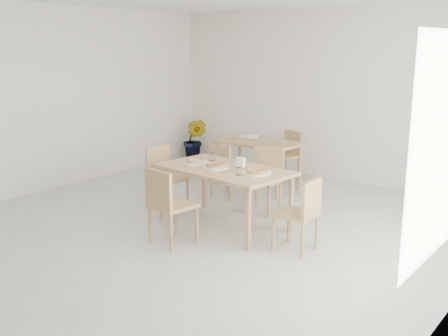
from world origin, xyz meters
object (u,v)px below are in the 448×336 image
Objects in this scene: chair_back_s at (225,167)px; chair_back_n at (288,151)px; tumbler_b at (212,156)px; plate_empty at (249,136)px; chair_west at (164,173)px; chair_south at (167,201)px; potted_plant at (195,140)px; chair_north at (265,174)px; pizza_pepperoni at (216,165)px; pizza_mushroom at (195,161)px; napkin_holder at (241,163)px; second_table at (257,147)px; main_table at (224,174)px; plate_pepperoni at (216,167)px; chair_east at (302,210)px; plate_margherita at (257,173)px; pizza_margherita at (257,171)px; plate_mushroom at (195,162)px; tumbler_a at (239,171)px.

chair_back_n is at bearing -91.79° from chair_back_s.
tumbler_b reaches higher than plate_empty.
chair_south is at bearing -133.40° from chair_west.
potted_plant is (-2.43, 2.42, -0.39)m from tumbler_b.
chair_north is 1.07× the size of chair_back_n.
pizza_mushroom is at bearing 175.94° from pizza_pepperoni.
chair_back_n is at bearing 101.98° from pizza_pepperoni.
napkin_holder is 2.26m from plate_empty.
chair_west is at bearing -91.81° from plate_empty.
napkin_holder is 0.10× the size of second_table.
pizza_mushroom is at bearing -79.29° from second_table.
pizza_mushroom is (-0.45, -0.01, 0.11)m from main_table.
chair_back_n is (-0.55, 2.59, -0.29)m from plate_pepperoni.
main_table is 0.24m from napkin_holder.
chair_north is 1.05m from pizza_mushroom.
chair_west reaches higher than plate_pepperoni.
main_table is 2.04× the size of chair_east.
plate_margherita is 1.62m from chair_back_s.
tumbler_b is 0.12× the size of chair_back_n.
chair_back_n is (-1.80, 2.67, -0.01)m from chair_east.
plate_empty is (-0.98, 2.06, 0.00)m from plate_pepperoni.
chair_north is at bearing 62.31° from pizza_mushroom.
pizza_margherita is at bearing -52.37° from plate_empty.
pizza_mushroom is at bearing -67.74° from chair_back_n.
napkin_holder reaches higher than second_table.
chair_back_s is (0.35, 0.89, -0.03)m from chair_west.
chair_north is at bearing 117.84° from pizza_margherita.
main_table is 5.10× the size of plate_empty.
plate_mushroom is 0.38× the size of chair_back_s.
chair_east is 0.76m from pizza_margherita.
chair_back_n reaches higher than plate_margherita.
tumbler_b is (-0.30, 0.29, 0.02)m from pizza_pepperoni.
plate_empty is at bearing 111.04° from tumbler_b.
chair_west is 6.51× the size of napkin_holder.
plate_mushroom is 1.81m from second_table.
tumbler_a is at bearing -11.21° from plate_mushroom.
main_table is 1.18m from chair_east.
plate_pepperoni is (1.04, -0.15, 0.26)m from chair_west.
pizza_margherita is (0.00, -0.00, 0.02)m from plate_margherita.
potted_plant is at bearing 141.12° from plate_margherita.
chair_back_n is at bearing 109.43° from main_table.
tumbler_b is at bearing -68.96° from plate_empty.
plate_mushroom and plate_pepperoni have the same top height.
chair_west is at bearing 176.46° from pizza_margherita.
chair_east is at bearing -10.81° from plate_margherita.
chair_south is at bearing -103.15° from chair_north.
second_table is at bearing -137.67° from chair_east.
chair_west is 0.81m from tumbler_b.
potted_plant is (-3.30, 2.66, -0.37)m from pizza_margherita.
chair_north is 0.81m from tumbler_b.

